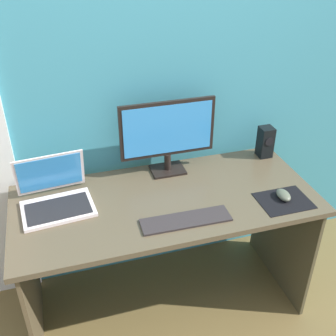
# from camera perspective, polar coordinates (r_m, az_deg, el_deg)

# --- Properties ---
(ground_plane) EXTENTS (8.00, 8.00, 0.00)m
(ground_plane) POSITION_cam_1_polar(r_m,az_deg,el_deg) (2.53, -0.27, -17.93)
(ground_plane) COLOR brown
(wall_back) EXTENTS (6.00, 0.04, 2.50)m
(wall_back) POSITION_cam_1_polar(r_m,az_deg,el_deg) (2.13, -3.46, 13.15)
(wall_back) COLOR teal
(wall_back) RESTS_ON ground_plane
(desk) EXTENTS (1.49, 0.66, 0.74)m
(desk) POSITION_cam_1_polar(r_m,az_deg,el_deg) (2.11, -0.31, -7.50)
(desk) COLOR brown
(desk) RESTS_ON ground_plane
(monitor) EXTENTS (0.50, 0.14, 0.40)m
(monitor) POSITION_cam_1_polar(r_m,az_deg,el_deg) (2.12, -0.05, 4.81)
(monitor) COLOR black
(monitor) RESTS_ON desk
(speaker_right) EXTENTS (0.08, 0.08, 0.18)m
(speaker_right) POSITION_cam_1_polar(r_m,az_deg,el_deg) (2.40, 13.35, 3.55)
(speaker_right) COLOR black
(speaker_right) RESTS_ON desk
(laptop) EXTENTS (0.35, 0.32, 0.23)m
(laptop) POSITION_cam_1_polar(r_m,az_deg,el_deg) (2.02, -15.37, -3.83)
(laptop) COLOR silver
(laptop) RESTS_ON desk
(keyboard_external) EXTENTS (0.42, 0.12, 0.01)m
(keyboard_external) POSITION_cam_1_polar(r_m,az_deg,el_deg) (1.88, 2.50, -7.22)
(keyboard_external) COLOR #2C2626
(keyboard_external) RESTS_ON desk
(mousepad) EXTENTS (0.25, 0.20, 0.00)m
(mousepad) POSITION_cam_1_polar(r_m,az_deg,el_deg) (2.08, 15.78, -4.39)
(mousepad) COLOR black
(mousepad) RESTS_ON desk
(mouse) EXTENTS (0.07, 0.10, 0.04)m
(mouse) POSITION_cam_1_polar(r_m,az_deg,el_deg) (2.09, 15.73, -3.63)
(mouse) COLOR #535746
(mouse) RESTS_ON mousepad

